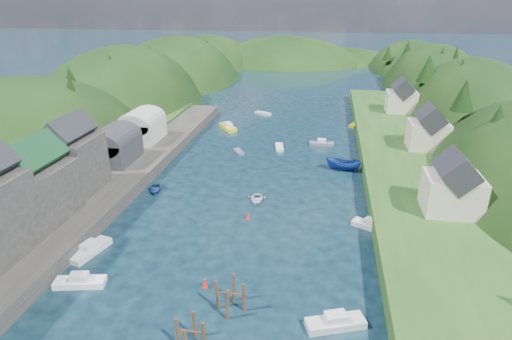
% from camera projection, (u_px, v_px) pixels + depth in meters
% --- Properties ---
extents(ground, '(600.00, 600.00, 0.00)m').
position_uv_depth(ground, '(274.00, 148.00, 87.42)').
color(ground, black).
rests_on(ground, ground).
extents(hillside_left, '(44.00, 245.56, 52.00)m').
position_uv_depth(hillside_left, '(126.00, 137.00, 120.18)').
color(hillside_left, black).
rests_on(hillside_left, ground).
extents(hillside_right, '(36.00, 245.56, 48.00)m').
position_uv_depth(hillside_right, '(466.00, 153.00, 106.14)').
color(hillside_right, black).
rests_on(hillside_right, ground).
extents(far_hills, '(103.00, 68.00, 44.00)m').
position_uv_depth(far_hills, '(309.00, 85.00, 204.49)').
color(far_hills, black).
rests_on(far_hills, ground).
extents(hill_trees, '(91.59, 153.87, 11.64)m').
position_uv_depth(hill_trees, '(286.00, 81.00, 96.21)').
color(hill_trees, black).
rests_on(hill_trees, ground).
extents(quay_left, '(12.00, 110.00, 2.00)m').
position_uv_depth(quay_left, '(88.00, 199.00, 63.34)').
color(quay_left, '#2D2B28').
rests_on(quay_left, ground).
extents(terrace_left_grass, '(12.00, 110.00, 2.50)m').
position_uv_depth(terrace_left_grass, '(44.00, 194.00, 64.32)').
color(terrace_left_grass, '#234719').
rests_on(terrace_left_grass, ground).
extents(quayside_buildings, '(8.00, 35.84, 12.90)m').
position_uv_depth(quayside_buildings, '(1.00, 201.00, 48.92)').
color(quayside_buildings, '#2D2B28').
rests_on(quayside_buildings, quay_left).
extents(boat_sheds, '(7.00, 21.00, 7.50)m').
position_uv_depth(boat_sheds, '(128.00, 133.00, 79.37)').
color(boat_sheds, '#2D2D30').
rests_on(boat_sheds, quay_left).
extents(terrace_right, '(16.00, 120.00, 2.40)m').
position_uv_depth(terrace_right, '(410.00, 168.00, 74.00)').
color(terrace_right, '#234719').
rests_on(terrace_right, ground).
extents(right_bank_cottages, '(9.00, 59.24, 8.41)m').
position_uv_depth(right_bank_cottages, '(423.00, 129.00, 79.39)').
color(right_bank_cottages, beige).
rests_on(right_bank_cottages, terrace_right).
extents(piling_cluster_near, '(2.85, 2.69, 3.43)m').
position_uv_depth(piling_cluster_near, '(191.00, 336.00, 37.61)').
color(piling_cluster_near, '#382314').
rests_on(piling_cluster_near, ground).
extents(piling_cluster_far, '(3.19, 2.98, 3.76)m').
position_uv_depth(piling_cluster_far, '(231.00, 298.00, 42.06)').
color(piling_cluster_far, '#382314').
rests_on(piling_cluster_far, ground).
extents(channel_buoy_near, '(0.70, 0.70, 1.10)m').
position_uv_depth(channel_buoy_near, '(205.00, 283.00, 45.55)').
color(channel_buoy_near, red).
rests_on(channel_buoy_near, ground).
extents(channel_buoy_far, '(0.70, 0.70, 1.10)m').
position_uv_depth(channel_buoy_far, '(248.00, 216.00, 59.49)').
color(channel_buoy_far, red).
rests_on(channel_buoy_far, ground).
extents(moored_boats, '(39.29, 93.46, 2.37)m').
position_uv_depth(moored_boats, '(243.00, 195.00, 65.18)').
color(moored_boats, silver).
rests_on(moored_boats, ground).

